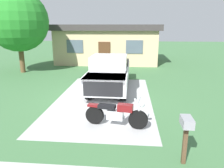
{
  "coord_description": "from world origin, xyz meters",
  "views": [
    {
      "loc": [
        1.23,
        -9.68,
        3.4
      ],
      "look_at": [
        0.44,
        -0.5,
        0.9
      ],
      "focal_mm": 34.49,
      "sensor_mm": 36.0,
      "label": 1
    }
  ],
  "objects_px": {
    "neighbor_house": "(107,43)",
    "mailbox": "(186,128)",
    "pickup_truck": "(110,72)",
    "shade_tree": "(18,21)",
    "motorcycle": "(116,114)"
  },
  "relations": [
    {
      "from": "mailbox",
      "to": "shade_tree",
      "type": "relative_size",
      "value": 0.21
    },
    {
      "from": "shade_tree",
      "to": "neighbor_house",
      "type": "relative_size",
      "value": 0.62
    },
    {
      "from": "pickup_truck",
      "to": "shade_tree",
      "type": "relative_size",
      "value": 0.96
    },
    {
      "from": "motorcycle",
      "to": "pickup_truck",
      "type": "height_order",
      "value": "pickup_truck"
    },
    {
      "from": "motorcycle",
      "to": "mailbox",
      "type": "height_order",
      "value": "mailbox"
    },
    {
      "from": "shade_tree",
      "to": "mailbox",
      "type": "bearing_deg",
      "value": -47.64
    },
    {
      "from": "motorcycle",
      "to": "mailbox",
      "type": "relative_size",
      "value": 1.74
    },
    {
      "from": "shade_tree",
      "to": "neighbor_house",
      "type": "height_order",
      "value": "shade_tree"
    },
    {
      "from": "mailbox",
      "to": "neighbor_house",
      "type": "xyz_separation_m",
      "value": [
        -3.61,
        15.74,
        0.81
      ]
    },
    {
      "from": "neighbor_house",
      "to": "pickup_truck",
      "type": "bearing_deg",
      "value": -83.05
    },
    {
      "from": "mailbox",
      "to": "neighbor_house",
      "type": "height_order",
      "value": "neighbor_house"
    },
    {
      "from": "neighbor_house",
      "to": "mailbox",
      "type": "bearing_deg",
      "value": -77.06
    },
    {
      "from": "shade_tree",
      "to": "neighbor_house",
      "type": "distance_m",
      "value": 8.16
    },
    {
      "from": "pickup_truck",
      "to": "neighbor_house",
      "type": "height_order",
      "value": "neighbor_house"
    },
    {
      "from": "pickup_truck",
      "to": "shade_tree",
      "type": "bearing_deg",
      "value": 151.45
    }
  ]
}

